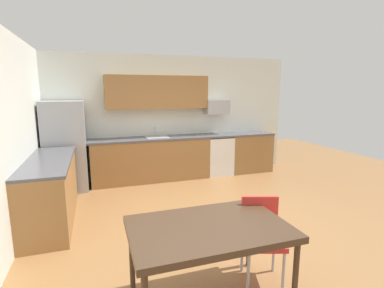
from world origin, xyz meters
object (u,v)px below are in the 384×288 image
Objects in this scene: refrigerator at (66,146)px; dining_table at (209,232)px; oven_range at (217,155)px; microwave at (216,107)px; chair_near_table at (261,232)px.

refrigerator reaches higher than dining_table.
dining_table is (-1.78, -3.88, 0.24)m from oven_range.
oven_range reaches higher than dining_table.
microwave is 0.64× the size of chair_near_table.
oven_range is 0.65× the size of dining_table.
refrigerator is at bearing -178.59° from oven_range.
microwave is at bearing 3.18° from refrigerator.
oven_range is (3.24, 0.08, -0.42)m from refrigerator.
dining_table is at bearing -68.91° from refrigerator.
refrigerator is 1.92× the size of oven_range.
microwave reaches higher than dining_table.
dining_table is at bearing -114.59° from oven_range.
refrigerator is 3.32m from microwave.
refrigerator is at bearing 120.23° from chair_near_table.
refrigerator reaches higher than oven_range.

